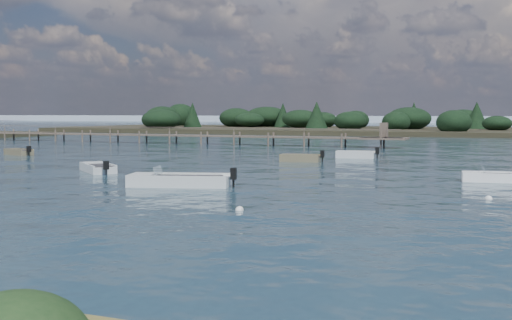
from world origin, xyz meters
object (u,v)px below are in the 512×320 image
at_px(jetty, 173,135).
at_px(dinghy_mid_white_a, 179,183).
at_px(tender_far_white, 300,160).
at_px(dinghy_mid_white_b, 500,179).
at_px(tender_far_grey_b, 356,156).
at_px(dinghy_mid_grey, 98,170).
at_px(tender_far_grey, 19,153).

bearing_deg(jetty, dinghy_mid_white_a, -60.11).
height_order(tender_far_white, dinghy_mid_white_b, tender_far_white).
height_order(tender_far_grey_b, tender_far_white, tender_far_grey_b).
bearing_deg(jetty, tender_far_white, -42.91).
bearing_deg(tender_far_white, dinghy_mid_grey, -125.83).
bearing_deg(dinghy_mid_grey, jetty, 112.22).
bearing_deg(dinghy_mid_white_b, jetty, 140.52).
relative_size(tender_far_grey_b, dinghy_mid_white_b, 0.81).
height_order(tender_far_white, tender_far_grey, tender_far_white).
height_order(dinghy_mid_white_a, tender_far_white, dinghy_mid_white_a).
xyz_separation_m(tender_far_grey_b, dinghy_mid_grey, (-12.35, -18.39, -0.02)).
xyz_separation_m(dinghy_mid_white_a, tender_far_grey, (-25.10, 16.03, -0.01)).
xyz_separation_m(tender_far_grey_b, jetty, (-26.57, 16.40, 0.81)).
distance_m(tender_far_grey_b, jetty, 31.23).
bearing_deg(jetty, dinghy_mid_grey, -67.78).
distance_m(dinghy_mid_white_a, jetty, 45.95).
height_order(tender_far_grey_b, tender_far_grey, tender_far_grey_b).
distance_m(tender_far_grey_b, tender_far_grey, 29.71).
relative_size(tender_far_white, jetty, 0.05).
xyz_separation_m(tender_far_grey_b, dinghy_mid_white_b, (11.55, -15.00, -0.03)).
height_order(tender_far_white, jetty, jetty).
xyz_separation_m(dinghy_mid_white_b, jetty, (-38.12, 31.41, 0.85)).
distance_m(dinghy_mid_grey, tender_far_white, 15.93).
relative_size(tender_far_grey_b, dinghy_mid_grey, 0.90).
relative_size(dinghy_mid_white_a, tender_far_white, 1.63).
xyz_separation_m(dinghy_mid_grey, tender_far_white, (9.32, 12.91, 0.02)).
height_order(dinghy_mid_grey, dinghy_mid_white_b, dinghy_mid_white_b).
bearing_deg(dinghy_mid_white_b, tender_far_grey_b, 127.60).
relative_size(dinghy_mid_grey, tender_far_grey, 1.14).
bearing_deg(tender_far_grey_b, jetty, 148.31).
xyz_separation_m(dinghy_mid_grey, dinghy_mid_white_b, (23.91, 3.39, -0.01)).
distance_m(tender_far_white, jetty, 32.15).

